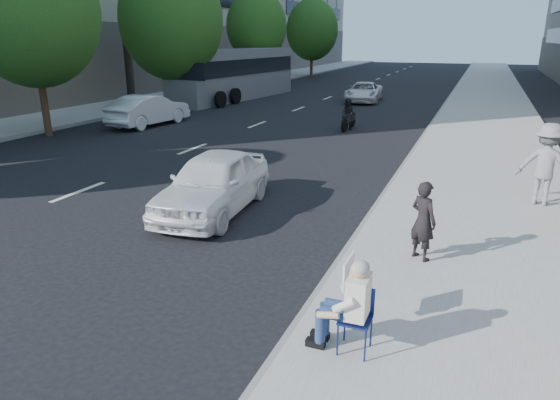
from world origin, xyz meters
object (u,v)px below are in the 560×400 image
at_px(pedestrian_woman, 423,221).
at_px(seated_protester, 348,299).
at_px(white_sedan_near, 213,182).
at_px(white_sedan_far, 364,92).
at_px(white_sedan_mid, 149,110).
at_px(bus, 235,75).
at_px(motorcycle, 348,116).
at_px(jogger, 546,164).

bearing_deg(pedestrian_woman, seated_protester, 115.55).
xyz_separation_m(white_sedan_near, white_sedan_far, (-1.46, 22.89, -0.10)).
xyz_separation_m(white_sedan_mid, bus, (-1.01, 11.31, 0.90)).
height_order(motorcycle, bus, bus).
height_order(white_sedan_near, white_sedan_far, white_sedan_near).
height_order(seated_protester, bus, bus).
relative_size(seated_protester, motorcycle, 0.64).
bearing_deg(pedestrian_woman, white_sedan_far, -39.56).
bearing_deg(white_sedan_mid, jogger, 163.61).
distance_m(jogger, white_sedan_far, 21.70).
bearing_deg(seated_protester, motorcycle, 104.34).
bearing_deg(bus, jogger, -39.87).
xyz_separation_m(jogger, pedestrian_woman, (-2.35, -4.40, -0.25)).
relative_size(pedestrian_woman, white_sedan_near, 0.35).
height_order(pedestrian_woman, bus, bus).
bearing_deg(motorcycle, white_sedan_far, 103.28).
bearing_deg(white_sedan_near, pedestrian_woman, -19.33).
distance_m(pedestrian_woman, white_sedan_near, 5.24).
bearing_deg(motorcycle, bus, 143.39).
height_order(jogger, white_sedan_mid, jogger).
relative_size(jogger, white_sedan_mid, 0.45).
height_order(white_sedan_far, motorcycle, motorcycle).
distance_m(white_sedan_mid, motorcycle, 9.56).
xyz_separation_m(jogger, motorcycle, (-7.22, 9.20, -0.51)).
distance_m(white_sedan_near, white_sedan_mid, 13.42).
relative_size(seated_protester, pedestrian_woman, 0.87).
xyz_separation_m(jogger, white_sedan_far, (-8.89, 19.79, -0.52)).
distance_m(pedestrian_woman, white_sedan_mid, 18.03).
bearing_deg(jogger, white_sedan_far, -57.51).
bearing_deg(white_sedan_near, white_sedan_far, 88.57).
relative_size(pedestrian_woman, white_sedan_mid, 0.34).
distance_m(jogger, bus, 25.19).
distance_m(jogger, pedestrian_woman, 4.99).
bearing_deg(pedestrian_woman, white_sedan_mid, -3.09).
distance_m(pedestrian_woman, bus, 27.14).
xyz_separation_m(seated_protester, motorcycle, (-4.31, 16.86, -0.24)).
height_order(jogger, bus, bus).
distance_m(white_sedan_mid, white_sedan_far, 15.04).
height_order(jogger, pedestrian_woman, jogger).
distance_m(pedestrian_woman, motorcycle, 14.44).
relative_size(white_sedan_mid, bus, 0.36).
distance_m(white_sedan_near, motorcycle, 12.31).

